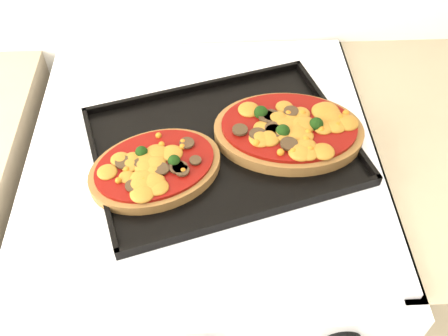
{
  "coord_description": "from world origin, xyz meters",
  "views": [
    {
      "loc": [
        0.04,
        1.11,
        1.53
      ],
      "look_at": [
        0.07,
        1.64,
        0.92
      ],
      "focal_mm": 40.0,
      "sensor_mm": 36.0,
      "label": 1
    }
  ],
  "objects_px": {
    "pizza_left": "(155,167)",
    "pizza_right": "(289,129)",
    "stove": "(209,275)",
    "baking_tray": "(223,145)"
  },
  "relations": [
    {
      "from": "stove",
      "to": "pizza_left",
      "type": "height_order",
      "value": "pizza_left"
    },
    {
      "from": "pizza_left",
      "to": "baking_tray",
      "type": "bearing_deg",
      "value": 27.14
    },
    {
      "from": "baking_tray",
      "to": "pizza_left",
      "type": "height_order",
      "value": "pizza_left"
    },
    {
      "from": "stove",
      "to": "pizza_left",
      "type": "bearing_deg",
      "value": -138.63
    },
    {
      "from": "baking_tray",
      "to": "pizza_right",
      "type": "height_order",
      "value": "pizza_right"
    },
    {
      "from": "stove",
      "to": "pizza_left",
      "type": "xyz_separation_m",
      "value": [
        -0.08,
        -0.07,
        0.48
      ]
    },
    {
      "from": "pizza_left",
      "to": "pizza_right",
      "type": "xyz_separation_m",
      "value": [
        0.22,
        0.07,
        0.0
      ]
    },
    {
      "from": "pizza_right",
      "to": "stove",
      "type": "bearing_deg",
      "value": -178.41
    },
    {
      "from": "pizza_left",
      "to": "pizza_right",
      "type": "relative_size",
      "value": 0.85
    },
    {
      "from": "baking_tray",
      "to": "stove",
      "type": "bearing_deg",
      "value": 146.26
    }
  ]
}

